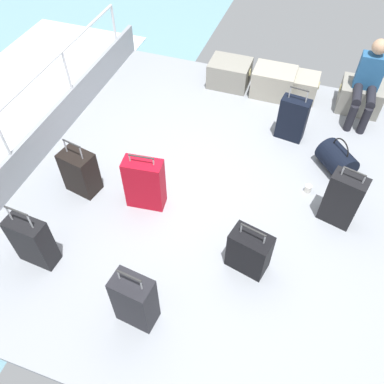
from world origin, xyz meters
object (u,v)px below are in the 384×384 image
(passenger_seated, at_px, (368,81))
(suitcase_4, at_px, (249,251))
(suitcase_0, at_px, (292,119))
(suitcase_2, at_px, (342,199))
(cargo_crate_1, at_px, (273,82))
(paper_cup, at_px, (308,189))
(suitcase_1, at_px, (80,172))
(cargo_crate_0, at_px, (230,73))
(suitcase_5, at_px, (33,241))
(cargo_crate_2, at_px, (301,86))
(cargo_crate_3, at_px, (360,96))
(duffel_bag, at_px, (337,159))
(suitcase_3, at_px, (135,301))
(suitcase_6, at_px, (145,184))

(passenger_seated, xyz_separation_m, suitcase_4, (-0.90, -2.94, -0.33))
(suitcase_0, relative_size, suitcase_2, 0.99)
(suitcase_0, bearing_deg, cargo_crate_1, 115.16)
(paper_cup, bearing_deg, suitcase_1, -162.11)
(cargo_crate_0, height_order, suitcase_0, suitcase_0)
(cargo_crate_1, bearing_deg, suitcase_2, -61.30)
(suitcase_0, distance_m, suitcase_4, 2.16)
(suitcase_2, xyz_separation_m, suitcase_5, (-2.89, -1.56, -0.03))
(cargo_crate_2, height_order, cargo_crate_3, cargo_crate_3)
(passenger_seated, xyz_separation_m, duffel_bag, (-0.19, -1.22, -0.41))
(cargo_crate_1, height_order, suitcase_1, suitcase_1)
(suitcase_1, relative_size, suitcase_5, 0.91)
(cargo_crate_2, xyz_separation_m, suitcase_3, (-0.88, -4.03, 0.15))
(cargo_crate_0, xyz_separation_m, paper_cup, (1.51, -1.86, -0.15))
(suitcase_1, distance_m, suitcase_4, 2.17)
(passenger_seated, xyz_separation_m, paper_cup, (-0.44, -1.71, -0.53))
(suitcase_1, distance_m, paper_cup, 2.73)
(duffel_bag, bearing_deg, paper_cup, -117.54)
(suitcase_1, bearing_deg, suitcase_6, 2.74)
(suitcase_6, bearing_deg, cargo_crate_3, 50.51)
(suitcase_2, height_order, duffel_bag, suitcase_2)
(cargo_crate_0, height_order, suitcase_3, suitcase_3)
(duffel_bag, relative_size, paper_cup, 5.68)
(suitcase_1, bearing_deg, duffel_bag, 25.05)
(cargo_crate_1, relative_size, suitcase_1, 0.87)
(suitcase_4, xyz_separation_m, suitcase_6, (-1.32, 0.44, 0.08))
(cargo_crate_1, bearing_deg, suitcase_5, -114.96)
(cargo_crate_0, relative_size, cargo_crate_1, 1.00)
(cargo_crate_0, xyz_separation_m, passenger_seated, (1.96, -0.15, 0.39))
(suitcase_4, bearing_deg, suitcase_2, 48.81)
(cargo_crate_0, distance_m, suitcase_5, 3.87)
(passenger_seated, bearing_deg, suitcase_2, -92.57)
(paper_cup, bearing_deg, suitcase_4, -110.20)
(suitcase_1, relative_size, suitcase_2, 0.94)
(passenger_seated, relative_size, paper_cup, 11.04)
(cargo_crate_1, distance_m, suitcase_0, 1.00)
(cargo_crate_3, height_order, suitcase_1, suitcase_1)
(suitcase_5, xyz_separation_m, suitcase_6, (0.76, 1.07, 0.02))
(suitcase_0, bearing_deg, duffel_bag, -33.53)
(suitcase_0, height_order, suitcase_3, suitcase_3)
(duffel_bag, bearing_deg, suitcase_2, -83.33)
(suitcase_0, bearing_deg, passenger_seated, 43.00)
(cargo_crate_1, height_order, suitcase_5, suitcase_5)
(passenger_seated, height_order, suitcase_1, passenger_seated)
(suitcase_3, xyz_separation_m, duffel_bag, (1.56, 2.61, -0.16))
(cargo_crate_1, relative_size, passenger_seated, 0.59)
(suitcase_3, bearing_deg, paper_cup, 58.54)
(suitcase_1, distance_m, duffel_bag, 3.15)
(cargo_crate_3, relative_size, paper_cup, 6.24)
(duffel_bag, bearing_deg, suitcase_6, -147.59)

